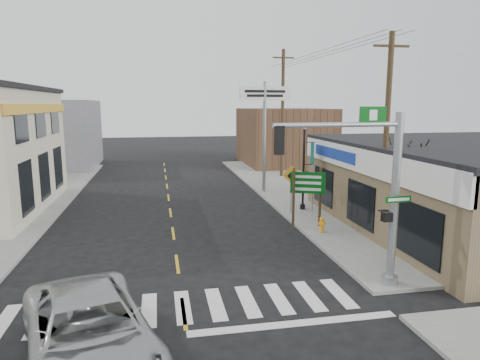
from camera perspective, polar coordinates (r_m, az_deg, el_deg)
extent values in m
plane|color=black|center=(13.19, -7.52, -17.19)|extent=(140.00, 140.00, 0.00)
cube|color=gray|center=(27.17, 10.02, -2.76)|extent=(6.00, 38.00, 0.13)
cube|color=gray|center=(26.78, -29.00, -4.08)|extent=(6.00, 38.00, 0.13)
cube|color=gold|center=(20.62, -8.90, -7.02)|extent=(0.12, 56.00, 0.01)
cube|color=silver|center=(13.54, -7.63, -16.40)|extent=(11.00, 2.20, 0.01)
cube|color=brown|center=(23.62, 29.01, -1.02)|extent=(12.00, 14.00, 4.00)
cube|color=brown|center=(43.70, 5.86, 5.78)|extent=(8.00, 10.00, 5.60)
cube|color=slate|center=(45.03, -24.41, 5.57)|extent=(9.00, 10.00, 6.40)
imported|color=#AFB3B4|center=(11.05, -19.47, -18.61)|extent=(4.25, 6.43, 1.64)
cylinder|color=#94979C|center=(14.64, 19.92, -2.61)|extent=(0.26, 0.26, 5.66)
cylinder|color=#94979C|center=(13.37, 12.82, 7.21)|extent=(4.15, 0.15, 0.15)
cube|color=black|center=(12.76, 4.98, 5.39)|extent=(0.26, 0.21, 0.85)
cube|color=#044C0F|center=(14.44, 20.38, -2.43)|extent=(0.90, 0.04, 0.21)
cube|color=#044C0F|center=(13.86, 17.21, 8.28)|extent=(0.90, 0.05, 0.52)
cube|color=black|center=(14.59, 19.05, -4.70)|extent=(0.30, 0.25, 0.30)
cube|color=#463520|center=(20.72, 7.15, -2.38)|extent=(0.10, 0.10, 2.91)
cube|color=#463520|center=(21.17, 10.63, -2.21)|extent=(0.10, 0.10, 2.91)
cube|color=#044C15|center=(20.74, 9.02, -0.37)|extent=(1.66, 0.05, 1.04)
cylinder|color=orange|center=(20.42, 10.85, -6.03)|extent=(0.21, 0.21, 0.59)
sphere|color=orange|center=(20.33, 10.88, -5.15)|extent=(0.23, 0.23, 0.23)
cylinder|color=gray|center=(23.43, 6.84, -1.53)|extent=(0.06, 0.06, 2.43)
cube|color=orange|center=(23.24, 6.91, 0.68)|extent=(1.03, 0.03, 1.03)
cylinder|color=black|center=(24.25, 8.47, 1.43)|extent=(0.12, 0.12, 4.60)
sphere|color=silver|center=(24.01, 8.61, 6.97)|extent=(0.25, 0.25, 0.25)
cube|color=#0D5C51|center=(24.30, 9.61, 3.52)|extent=(0.02, 0.49, 1.24)
cylinder|color=gray|center=(28.96, 3.27, 5.70)|extent=(0.22, 0.22, 7.40)
cube|color=silver|center=(28.88, 3.33, 11.46)|extent=(3.48, 0.18, 0.92)
cylinder|color=black|center=(20.71, 21.18, -2.24)|extent=(0.22, 0.22, 3.45)
ellipsoid|color=#1F3C1B|center=(18.38, 28.78, -8.21)|extent=(1.39, 1.39, 1.04)
ellipsoid|color=black|center=(22.53, 19.24, -4.56)|extent=(1.13, 1.13, 0.85)
cylinder|color=#402B21|center=(18.83, 18.86, 4.93)|extent=(0.23, 0.23, 8.76)
cube|color=#402B21|center=(18.91, 19.54, 16.50)|extent=(1.52, 0.10, 0.10)
cylinder|color=#40271F|center=(35.39, 5.69, 8.75)|extent=(0.27, 0.27, 10.22)
cube|color=#40271F|center=(35.57, 5.82, 15.92)|extent=(1.78, 0.11, 0.11)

